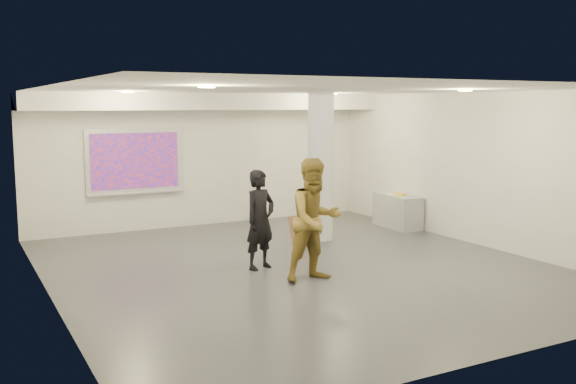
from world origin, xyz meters
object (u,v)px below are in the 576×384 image
woman (260,220)px  man (315,220)px  projection_screen (135,162)px  column (321,167)px  credenza (397,211)px

woman → man: size_ratio=0.87×
projection_screen → column: bearing=-40.6°
column → projection_screen: bearing=139.4°
man → credenza: bearing=34.4°
credenza → man: bearing=-139.7°
woman → man: bearing=-86.2°
column → man: 3.15m
projection_screen → credenza: bearing=-23.7°
column → woman: bearing=-143.6°
man → column: bearing=54.9°
column → credenza: column is taller
column → projection_screen: size_ratio=1.43×
projection_screen → credenza: 5.93m
credenza → man: size_ratio=0.65×
column → credenza: bearing=8.0°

